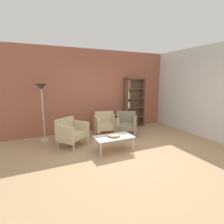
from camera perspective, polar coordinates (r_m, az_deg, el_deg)
ground_plane at (r=4.45m, az=5.95°, el=-13.85°), size 8.32×8.32×0.00m
brick_back_panel at (r=6.31m, az=-5.19°, el=7.03°), size 6.40×0.12×2.90m
plaster_right_partition at (r=6.42m, az=26.09°, el=6.06°), size 0.12×5.20×2.90m
bookshelf_tall at (r=6.78m, az=6.92°, el=2.97°), size 0.80×0.30×1.90m
coffee_table_low at (r=4.49m, az=0.61°, el=-8.53°), size 1.00×0.56×0.40m
decorative_bowl at (r=4.47m, az=0.61°, el=-7.73°), size 0.32×0.32×0.05m
armchair_near_window at (r=5.75m, az=-2.15°, el=-3.73°), size 0.80×0.75×0.78m
armchair_corner_red at (r=4.97m, az=-13.54°, el=-6.36°), size 0.95×0.93×0.78m
armchair_by_bookshelf at (r=5.78m, az=4.60°, el=-3.68°), size 0.94×0.92×0.78m
floor_lamp_torchiere at (r=5.49m, az=-22.42°, el=5.73°), size 0.32×0.32×1.74m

